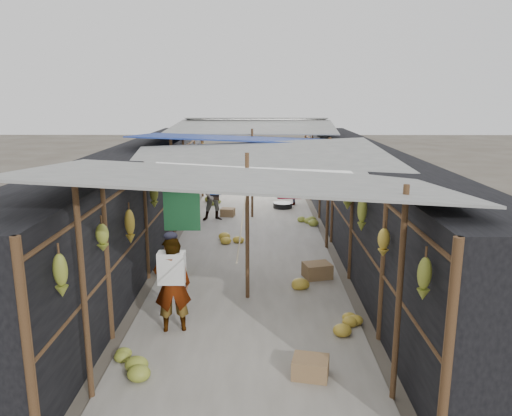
{
  "coord_description": "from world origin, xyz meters",
  "views": [
    {
      "loc": [
        0.21,
        -5.31,
        3.55
      ],
      "look_at": [
        0.14,
        4.77,
        1.25
      ],
      "focal_mm": 35.0,
      "sensor_mm": 36.0,
      "label": 1
    }
  ],
  "objects_px": {
    "black_basin": "(283,206)",
    "vendor_seated": "(293,190)",
    "vendor_elderly": "(172,285)",
    "shopper_blue": "(215,195)",
    "crate_near": "(310,368)"
  },
  "relations": [
    {
      "from": "black_basin",
      "to": "vendor_seated",
      "type": "relative_size",
      "value": 0.61
    },
    {
      "from": "vendor_elderly",
      "to": "black_basin",
      "type": "bearing_deg",
      "value": -114.0
    },
    {
      "from": "shopper_blue",
      "to": "vendor_seated",
      "type": "xyz_separation_m",
      "value": [
        2.36,
        2.02,
        -0.24
      ]
    },
    {
      "from": "crate_near",
      "to": "vendor_seated",
      "type": "relative_size",
      "value": 0.45
    },
    {
      "from": "crate_near",
      "to": "vendor_elderly",
      "type": "height_order",
      "value": "vendor_elderly"
    },
    {
      "from": "vendor_elderly",
      "to": "vendor_seated",
      "type": "height_order",
      "value": "vendor_elderly"
    },
    {
      "from": "crate_near",
      "to": "shopper_blue",
      "type": "bearing_deg",
      "value": 115.3
    },
    {
      "from": "black_basin",
      "to": "vendor_seated",
      "type": "height_order",
      "value": "vendor_seated"
    },
    {
      "from": "shopper_blue",
      "to": "vendor_elderly",
      "type": "bearing_deg",
      "value": -99.04
    },
    {
      "from": "crate_near",
      "to": "vendor_elderly",
      "type": "xyz_separation_m",
      "value": [
        -1.97,
        1.28,
        0.62
      ]
    },
    {
      "from": "vendor_elderly",
      "to": "shopper_blue",
      "type": "height_order",
      "value": "vendor_elderly"
    },
    {
      "from": "shopper_blue",
      "to": "vendor_seated",
      "type": "distance_m",
      "value": 3.12
    },
    {
      "from": "black_basin",
      "to": "shopper_blue",
      "type": "height_order",
      "value": "shopper_blue"
    },
    {
      "from": "crate_near",
      "to": "black_basin",
      "type": "bearing_deg",
      "value": 101.51
    },
    {
      "from": "shopper_blue",
      "to": "vendor_seated",
      "type": "height_order",
      "value": "shopper_blue"
    }
  ]
}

